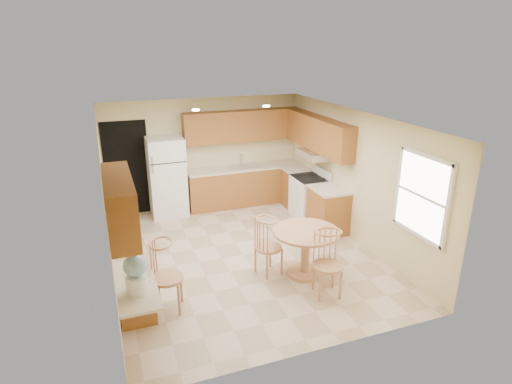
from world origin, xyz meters
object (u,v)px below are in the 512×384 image
object	(u,v)px
chair_table_b	(332,261)
water_crock	(136,273)
stove	(309,197)
dining_table	(306,246)
chair_desk	(168,273)
refrigerator	(167,177)
chair_table_a	(271,243)

from	to	relation	value
chair_table_b	water_crock	world-z (taller)	water_crock
stove	water_crock	bearing A→B (deg)	-142.39
dining_table	water_crock	bearing A→B (deg)	-163.16
chair_desk	water_crock	size ratio (longest dim) A/B	1.78
refrigerator	dining_table	world-z (taller)	refrigerator
dining_table	water_crock	xyz separation A→B (m)	(-2.74, -0.83, 0.51)
stove	chair_desk	bearing A→B (deg)	-144.47
chair_desk	chair_table_b	bearing A→B (deg)	95.13
dining_table	refrigerator	bearing A→B (deg)	116.26
dining_table	chair_desk	world-z (taller)	chair_desk
refrigerator	chair_desk	world-z (taller)	refrigerator
chair_desk	water_crock	world-z (taller)	water_crock
chair_desk	chair_table_a	bearing A→B (deg)	120.59
stove	water_crock	size ratio (longest dim) A/B	1.83
refrigerator	water_crock	world-z (taller)	refrigerator
chair_table_b	water_crock	size ratio (longest dim) A/B	1.73
chair_table_a	chair_desk	world-z (taller)	chair_desk
chair_desk	refrigerator	bearing A→B (deg)	-172.86
chair_desk	stove	bearing A→B (deg)	141.87
chair_table_a	chair_desk	xyz separation A→B (m)	(-1.74, -0.44, 0.04)
chair_table_a	water_crock	distance (m)	2.43
stove	chair_table_a	world-z (taller)	stove
refrigerator	stove	bearing A→B (deg)	-22.99
stove	water_crock	distance (m)	4.99
chair_table_b	chair_desk	distance (m)	2.38
refrigerator	stove	size ratio (longest dim) A/B	1.60
chair_table_a	chair_desk	size ratio (longest dim) A/B	0.94
dining_table	chair_table_b	xyz separation A→B (m)	(0.05, -0.75, 0.10)
water_crock	chair_table_a	bearing A→B (deg)	24.22
water_crock	chair_table_b	bearing A→B (deg)	1.63
stove	water_crock	xyz separation A→B (m)	(-3.92, -3.02, 0.57)
water_crock	chair_desk	bearing A→B (deg)	50.30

